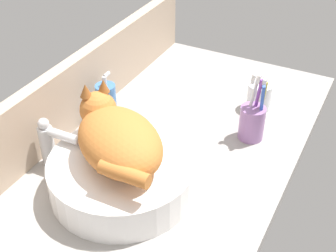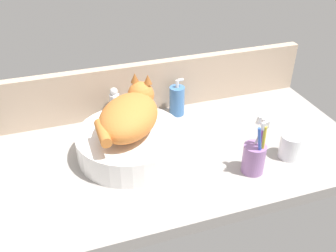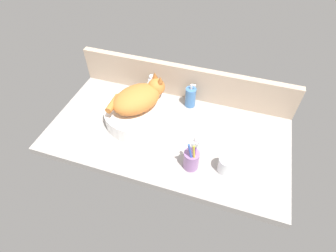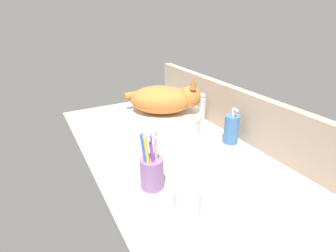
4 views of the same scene
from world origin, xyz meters
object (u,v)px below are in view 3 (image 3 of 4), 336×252
Objects in this scene: sink_basin at (138,113)px; water_glass at (226,165)px; soap_dispenser at (190,97)px; cat at (139,97)px; toothbrush_cup at (192,159)px; faucet at (151,85)px.

sink_basin reaches higher than water_glass.
sink_basin is at bearing -139.83° from soap_dispenser.
soap_dispenser is at bearing 124.99° from water_glass.
cat is at bearing 158.62° from water_glass.
sink_basin is 1.81× the size of toothbrush_cup.
sink_basin is 2.49× the size of faucet.
toothbrush_cup is (33.09, -20.02, 1.18)cm from sink_basin.
faucet is 52.23cm from toothbrush_cup.
cat is at bearing 59.78° from sink_basin.
toothbrush_cup is at bearing -50.05° from faucet.
toothbrush_cup reaches higher than faucet.
cat is at bearing 146.80° from toothbrush_cup.
soap_dispenser reaches higher than water_glass.
cat is 39.71cm from toothbrush_cup.
sink_basin is at bearing 148.82° from toothbrush_cup.
toothbrush_cup is at bearing -31.18° from sink_basin.
faucet is 1.71× the size of water_glass.
sink_basin is 10.08cm from cat.
soap_dispenser is (21.73, 17.75, -8.49)cm from cat.
sink_basin is at bearing 160.15° from water_glass.
cat is 20.07cm from faucet.
water_glass is at bearing -37.70° from faucet.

